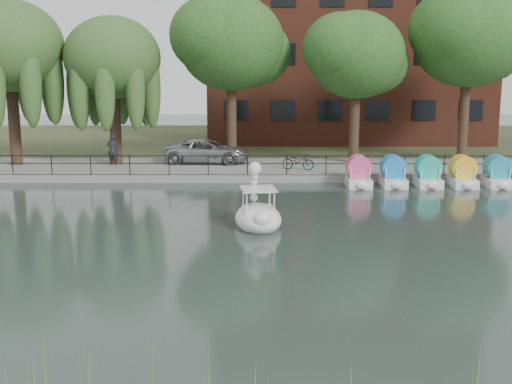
{
  "coord_description": "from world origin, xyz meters",
  "views": [
    {
      "loc": [
        0.66,
        -18.99,
        5.83
      ],
      "look_at": [
        0.5,
        4.0,
        1.3
      ],
      "focal_mm": 45.0,
      "sensor_mm": 36.0,
      "label": 1
    }
  ],
  "objects_px": {
    "pedestrian": "(113,147)",
    "bicycle": "(298,160)",
    "swan_boat": "(258,213)",
    "minivan": "(207,149)"
  },
  "relations": [
    {
      "from": "pedestrian",
      "to": "bicycle",
      "type": "bearing_deg",
      "value": 171.92
    },
    {
      "from": "bicycle",
      "to": "pedestrian",
      "type": "height_order",
      "value": "pedestrian"
    },
    {
      "from": "bicycle",
      "to": "swan_boat",
      "type": "bearing_deg",
      "value": -173.0
    },
    {
      "from": "minivan",
      "to": "pedestrian",
      "type": "height_order",
      "value": "pedestrian"
    },
    {
      "from": "pedestrian",
      "to": "swan_boat",
      "type": "bearing_deg",
      "value": 124.28
    },
    {
      "from": "pedestrian",
      "to": "swan_boat",
      "type": "xyz_separation_m",
      "value": [
        8.12,
        -12.29,
        -0.89
      ]
    },
    {
      "from": "bicycle",
      "to": "pedestrian",
      "type": "xyz_separation_m",
      "value": [
        -10.21,
        1.6,
        0.49
      ]
    },
    {
      "from": "pedestrian",
      "to": "swan_boat",
      "type": "height_order",
      "value": "pedestrian"
    },
    {
      "from": "minivan",
      "to": "pedestrian",
      "type": "relative_size",
      "value": 2.78
    },
    {
      "from": "bicycle",
      "to": "pedestrian",
      "type": "relative_size",
      "value": 0.87
    }
  ]
}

